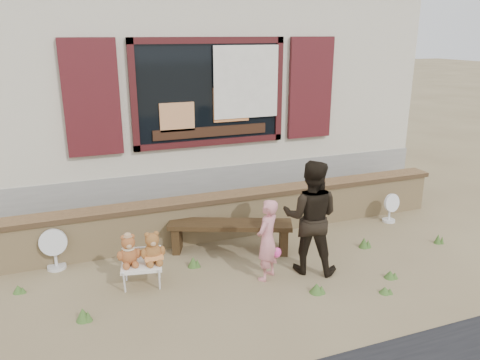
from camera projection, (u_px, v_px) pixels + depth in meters
name	position (u px, v px, depth m)	size (l,w,h in m)	color
ground	(256.00, 263.00, 6.28)	(80.00, 80.00, 0.00)	brown
shopfront	(174.00, 81.00, 9.68)	(8.04, 5.13, 4.00)	gray
brick_wall	(231.00, 214.00, 7.07)	(7.10, 0.36, 0.67)	tan
bench	(230.00, 230.00, 6.54)	(1.72, 0.99, 0.44)	black
folding_chair	(142.00, 265.00, 5.67)	(0.55, 0.51, 0.30)	white
teddy_bear_left	(129.00, 249.00, 5.58)	(0.29, 0.25, 0.39)	brown
teddy_bear_right	(152.00, 247.00, 5.63)	(0.30, 0.26, 0.41)	brown
child	(267.00, 240.00, 5.76)	(0.38, 0.25, 1.05)	pink
adult	(311.00, 217.00, 5.90)	(0.72, 0.56, 1.48)	black
fan_left	(54.00, 249.00, 6.07)	(0.36, 0.24, 0.57)	silver
fan_right	(390.00, 208.00, 7.60)	(0.31, 0.21, 0.49)	silver
grass_tufts	(276.00, 273.00, 5.91)	(5.80, 1.69, 0.15)	#3E6127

